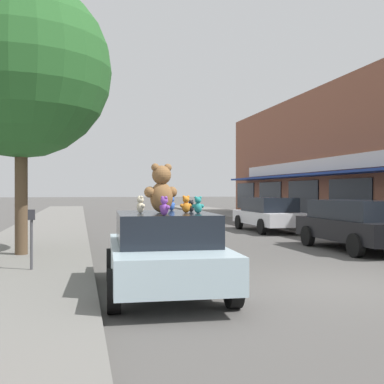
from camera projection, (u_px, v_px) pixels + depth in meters
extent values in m
plane|color=#514F4C|center=(340.00, 286.00, 9.13)|extent=(260.00, 260.00, 0.00)
cube|color=navy|center=(338.00, 173.00, 23.16)|extent=(1.33, 29.50, 0.12)
cube|color=silver|center=(349.00, 162.00, 23.29)|extent=(0.08, 28.09, 0.70)
cube|color=black|center=(349.00, 199.00, 23.30)|extent=(0.06, 3.81, 2.00)
cube|color=black|center=(303.00, 198.00, 28.19)|extent=(0.06, 3.81, 2.00)
cube|color=black|center=(270.00, 197.00, 33.07)|extent=(0.06, 3.81, 2.00)
cube|color=black|center=(245.00, 196.00, 37.96)|extent=(0.06, 3.81, 2.00)
cube|color=#ADC6D1|center=(165.00, 259.00, 8.49)|extent=(2.06, 4.18, 0.55)
cube|color=black|center=(165.00, 228.00, 8.48)|extent=(1.74, 2.33, 0.54)
cylinder|color=black|center=(112.00, 265.00, 9.57)|extent=(0.23, 0.67, 0.66)
cylinder|color=black|center=(201.00, 262.00, 9.90)|extent=(0.23, 0.67, 0.66)
cylinder|color=black|center=(114.00, 291.00, 7.08)|extent=(0.23, 0.67, 0.66)
cylinder|color=black|center=(233.00, 287.00, 7.40)|extent=(0.23, 0.67, 0.66)
ellipsoid|color=olive|center=(162.00, 197.00, 8.58)|extent=(0.49, 0.45, 0.54)
sphere|color=olive|center=(162.00, 175.00, 8.58)|extent=(0.42, 0.42, 0.34)
sphere|color=olive|center=(168.00, 168.00, 8.64)|extent=(0.18, 0.18, 0.14)
sphere|color=olive|center=(155.00, 167.00, 8.52)|extent=(0.18, 0.18, 0.14)
sphere|color=tan|center=(158.00, 176.00, 8.71)|extent=(0.16, 0.16, 0.13)
sphere|color=olive|center=(172.00, 192.00, 8.71)|extent=(0.24, 0.24, 0.20)
sphere|color=olive|center=(150.00, 192.00, 8.50)|extent=(0.24, 0.24, 0.20)
ellipsoid|color=orange|center=(186.00, 207.00, 8.48)|extent=(0.17, 0.15, 0.19)
sphere|color=orange|center=(186.00, 199.00, 8.48)|extent=(0.14, 0.14, 0.12)
sphere|color=orange|center=(188.00, 197.00, 8.50)|extent=(0.06, 0.06, 0.05)
sphere|color=orange|center=(184.00, 197.00, 8.46)|extent=(0.06, 0.06, 0.05)
sphere|color=#FFBA41|center=(185.00, 200.00, 8.52)|extent=(0.05, 0.05, 0.05)
sphere|color=orange|center=(190.00, 205.00, 8.52)|extent=(0.08, 0.08, 0.07)
sphere|color=orange|center=(182.00, 206.00, 8.45)|extent=(0.08, 0.08, 0.07)
ellipsoid|color=blue|center=(172.00, 206.00, 9.47)|extent=(0.18, 0.17, 0.18)
sphere|color=blue|center=(171.00, 199.00, 9.47)|extent=(0.16, 0.16, 0.11)
sphere|color=blue|center=(173.00, 197.00, 9.51)|extent=(0.07, 0.07, 0.05)
sphere|color=blue|center=(170.00, 197.00, 9.44)|extent=(0.07, 0.07, 0.05)
sphere|color=#548DFF|center=(170.00, 200.00, 9.50)|extent=(0.06, 0.06, 0.04)
sphere|color=blue|center=(173.00, 204.00, 9.54)|extent=(0.09, 0.09, 0.06)
sphere|color=blue|center=(169.00, 204.00, 9.42)|extent=(0.09, 0.09, 0.06)
ellipsoid|color=black|center=(191.00, 208.00, 8.77)|extent=(0.14, 0.13, 0.14)
sphere|color=black|center=(191.00, 203.00, 8.77)|extent=(0.12, 0.12, 0.09)
sphere|color=black|center=(192.00, 201.00, 8.79)|extent=(0.05, 0.05, 0.04)
sphere|color=black|center=(190.00, 201.00, 8.75)|extent=(0.05, 0.05, 0.04)
sphere|color=#3A3A3D|center=(190.00, 203.00, 8.80)|extent=(0.04, 0.04, 0.03)
sphere|color=black|center=(193.00, 207.00, 8.82)|extent=(0.07, 0.07, 0.05)
sphere|color=black|center=(189.00, 207.00, 8.74)|extent=(0.07, 0.07, 0.05)
ellipsoid|color=beige|center=(140.00, 208.00, 8.40)|extent=(0.17, 0.18, 0.19)
sphere|color=beige|center=(140.00, 200.00, 8.40)|extent=(0.16, 0.16, 0.12)
sphere|color=beige|center=(142.00, 197.00, 8.37)|extent=(0.07, 0.07, 0.05)
sphere|color=beige|center=(139.00, 197.00, 8.44)|extent=(0.07, 0.07, 0.05)
sphere|color=white|center=(143.00, 200.00, 8.43)|extent=(0.06, 0.06, 0.04)
sphere|color=beige|center=(143.00, 206.00, 8.35)|extent=(0.09, 0.09, 0.07)
sphere|color=beige|center=(139.00, 206.00, 8.47)|extent=(0.09, 0.09, 0.07)
ellipsoid|color=teal|center=(198.00, 208.00, 8.34)|extent=(0.16, 0.15, 0.18)
sphere|color=teal|center=(198.00, 200.00, 8.34)|extent=(0.14, 0.14, 0.12)
sphere|color=teal|center=(200.00, 198.00, 8.34)|extent=(0.06, 0.06, 0.05)
sphere|color=teal|center=(196.00, 198.00, 8.34)|extent=(0.06, 0.06, 0.05)
sphere|color=#47CDC6|center=(198.00, 200.00, 8.39)|extent=(0.05, 0.05, 0.04)
sphere|color=teal|center=(202.00, 206.00, 8.35)|extent=(0.08, 0.08, 0.07)
sphere|color=teal|center=(194.00, 206.00, 8.35)|extent=(0.08, 0.08, 0.07)
ellipsoid|color=purple|center=(164.00, 209.00, 7.60)|extent=(0.18, 0.19, 0.19)
sphere|color=purple|center=(164.00, 201.00, 7.60)|extent=(0.16, 0.16, 0.12)
sphere|color=purple|center=(166.00, 198.00, 7.57)|extent=(0.07, 0.07, 0.05)
sphere|color=purple|center=(162.00, 198.00, 7.63)|extent=(0.07, 0.07, 0.05)
sphere|color=#BA67ED|center=(167.00, 201.00, 7.64)|extent=(0.06, 0.06, 0.05)
sphere|color=purple|center=(168.00, 207.00, 7.55)|extent=(0.09, 0.09, 0.07)
sphere|color=purple|center=(162.00, 207.00, 7.66)|extent=(0.09, 0.09, 0.07)
cube|color=black|center=(357.00, 229.00, 14.56)|extent=(1.87, 4.52, 0.61)
cube|color=black|center=(357.00, 210.00, 14.56)|extent=(1.65, 3.25, 0.58)
cylinder|color=black|center=(308.00, 236.00, 15.72)|extent=(0.20, 0.66, 0.66)
cylinder|color=black|center=(358.00, 235.00, 16.14)|extent=(0.20, 0.66, 0.66)
cylinder|color=black|center=(356.00, 245.00, 12.99)|extent=(0.20, 0.66, 0.66)
cube|color=silver|center=(269.00, 218.00, 21.36)|extent=(1.84, 4.73, 0.55)
cube|color=black|center=(269.00, 205.00, 21.36)|extent=(1.62, 2.89, 0.62)
cylinder|color=black|center=(239.00, 222.00, 22.59)|extent=(0.20, 0.66, 0.66)
cylinder|color=black|center=(275.00, 222.00, 23.00)|extent=(0.20, 0.66, 0.66)
cylinder|color=black|center=(262.00, 227.00, 19.73)|extent=(0.20, 0.66, 0.66)
cylinder|color=black|center=(302.00, 226.00, 20.14)|extent=(0.20, 0.66, 0.66)
cylinder|color=brown|center=(21.00, 199.00, 12.59)|extent=(0.33, 0.33, 2.88)
sphere|color=#286028|center=(21.00, 68.00, 12.58)|extent=(4.70, 4.70, 4.70)
cylinder|color=#4C4C51|center=(31.00, 245.00, 10.17)|extent=(0.06, 0.06, 1.05)
cube|color=#2D2D33|center=(31.00, 215.00, 10.17)|extent=(0.14, 0.10, 0.22)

